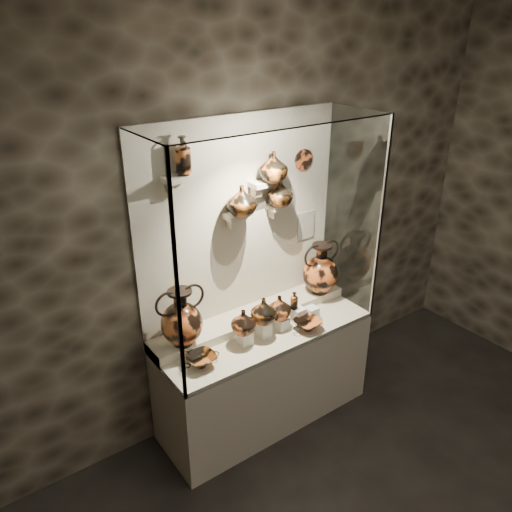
{
  "coord_description": "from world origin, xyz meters",
  "views": [
    {
      "loc": [
        -1.92,
        -0.37,
        2.95
      ],
      "look_at": [
        -0.08,
        2.19,
        1.47
      ],
      "focal_mm": 35.0,
      "sensor_mm": 36.0,
      "label": 1
    }
  ],
  "objects_px": {
    "ovoid_vase_b": "(273,167)",
    "amphora_left": "(182,317)",
    "amphora_right": "(321,268)",
    "jug_a": "(243,322)",
    "kylix_right": "(308,324)",
    "lekythos_tall": "(183,154)",
    "jug_c": "(279,307)",
    "ovoid_vase_c": "(280,193)",
    "kylix_left": "(201,359)",
    "lekythos_small": "(294,300)",
    "jug_b": "(263,311)",
    "ovoid_vase_a": "(242,201)"
  },
  "relations": [
    {
      "from": "amphora_right",
      "to": "lekythos_tall",
      "type": "distance_m",
      "value": 1.57
    },
    {
      "from": "amphora_right",
      "to": "ovoid_vase_c",
      "type": "xyz_separation_m",
      "value": [
        -0.38,
        0.08,
        0.7
      ]
    },
    {
      "from": "jug_b",
      "to": "ovoid_vase_a",
      "type": "bearing_deg",
      "value": 108.74
    },
    {
      "from": "jug_c",
      "to": "ovoid_vase_b",
      "type": "bearing_deg",
      "value": 44.65
    },
    {
      "from": "jug_c",
      "to": "amphora_left",
      "type": "bearing_deg",
      "value": 146.37
    },
    {
      "from": "jug_c",
      "to": "kylix_right",
      "type": "bearing_deg",
      "value": -62.97
    },
    {
      "from": "jug_a",
      "to": "jug_c",
      "type": "distance_m",
      "value": 0.34
    },
    {
      "from": "kylix_right",
      "to": "ovoid_vase_a",
      "type": "relative_size",
      "value": 1.19
    },
    {
      "from": "kylix_left",
      "to": "ovoid_vase_b",
      "type": "bearing_deg",
      "value": 39.64
    },
    {
      "from": "kylix_right",
      "to": "ovoid_vase_a",
      "type": "height_order",
      "value": "ovoid_vase_a"
    },
    {
      "from": "jug_b",
      "to": "lekythos_tall",
      "type": "bearing_deg",
      "value": 161.04
    },
    {
      "from": "amphora_right",
      "to": "lekythos_tall",
      "type": "relative_size",
      "value": 1.6
    },
    {
      "from": "jug_b",
      "to": "ovoid_vase_c",
      "type": "bearing_deg",
      "value": 54.3
    },
    {
      "from": "ovoid_vase_c",
      "to": "kylix_right",
      "type": "bearing_deg",
      "value": -79.49
    },
    {
      "from": "jug_a",
      "to": "kylix_left",
      "type": "bearing_deg",
      "value": -153.58
    },
    {
      "from": "kylix_right",
      "to": "lekythos_tall",
      "type": "height_order",
      "value": "lekythos_tall"
    },
    {
      "from": "ovoid_vase_b",
      "to": "ovoid_vase_c",
      "type": "relative_size",
      "value": 1.08
    },
    {
      "from": "amphora_left",
      "to": "ovoid_vase_a",
      "type": "distance_m",
      "value": 0.91
    },
    {
      "from": "jug_c",
      "to": "jug_a",
      "type": "bearing_deg",
      "value": 161.68
    },
    {
      "from": "jug_b",
      "to": "lekythos_small",
      "type": "height_order",
      "value": "jug_b"
    },
    {
      "from": "jug_a",
      "to": "amphora_left",
      "type": "bearing_deg",
      "value": 176.85
    },
    {
      "from": "jug_a",
      "to": "lekythos_tall",
      "type": "height_order",
      "value": "lekythos_tall"
    },
    {
      "from": "jug_c",
      "to": "kylix_left",
      "type": "height_order",
      "value": "jug_c"
    },
    {
      "from": "amphora_left",
      "to": "lekythos_tall",
      "type": "distance_m",
      "value": 1.11
    },
    {
      "from": "ovoid_vase_a",
      "to": "jug_c",
      "type": "bearing_deg",
      "value": -62.56
    },
    {
      "from": "ovoid_vase_b",
      "to": "amphora_left",
      "type": "bearing_deg",
      "value": 173.74
    },
    {
      "from": "kylix_right",
      "to": "ovoid_vase_c",
      "type": "xyz_separation_m",
      "value": [
        0.0,
        0.37,
        0.94
      ]
    },
    {
      "from": "jug_b",
      "to": "kylix_left",
      "type": "relative_size",
      "value": 0.76
    },
    {
      "from": "jug_a",
      "to": "jug_b",
      "type": "bearing_deg",
      "value": 17.8
    },
    {
      "from": "jug_a",
      "to": "ovoid_vase_c",
      "type": "height_order",
      "value": "ovoid_vase_c"
    },
    {
      "from": "amphora_right",
      "to": "jug_a",
      "type": "relative_size",
      "value": 2.34
    },
    {
      "from": "jug_a",
      "to": "lekythos_tall",
      "type": "relative_size",
      "value": 0.68
    },
    {
      "from": "lekythos_tall",
      "to": "ovoid_vase_a",
      "type": "xyz_separation_m",
      "value": [
        0.41,
        -0.05,
        -0.38
      ]
    },
    {
      "from": "amphora_left",
      "to": "jug_b",
      "type": "distance_m",
      "value": 0.6
    },
    {
      "from": "amphora_right",
      "to": "ovoid_vase_b",
      "type": "bearing_deg",
      "value": 147.63
    },
    {
      "from": "ovoid_vase_c",
      "to": "jug_b",
      "type": "bearing_deg",
      "value": -131.55
    },
    {
      "from": "amphora_left",
      "to": "jug_c",
      "type": "distance_m",
      "value": 0.75
    },
    {
      "from": "lekythos_small",
      "to": "kylix_right",
      "type": "height_order",
      "value": "lekythos_small"
    },
    {
      "from": "jug_a",
      "to": "kylix_right",
      "type": "relative_size",
      "value": 0.72
    },
    {
      "from": "lekythos_small",
      "to": "kylix_left",
      "type": "relative_size",
      "value": 0.62
    },
    {
      "from": "kylix_left",
      "to": "ovoid_vase_a",
      "type": "distance_m",
      "value": 1.12
    },
    {
      "from": "jug_b",
      "to": "lekythos_tall",
      "type": "distance_m",
      "value": 1.25
    },
    {
      "from": "amphora_right",
      "to": "ovoid_vase_c",
      "type": "distance_m",
      "value": 0.8
    },
    {
      "from": "kylix_left",
      "to": "lekythos_tall",
      "type": "relative_size",
      "value": 0.96
    },
    {
      "from": "jug_a",
      "to": "ovoid_vase_a",
      "type": "relative_size",
      "value": 0.86
    },
    {
      "from": "jug_b",
      "to": "ovoid_vase_c",
      "type": "relative_size",
      "value": 0.99
    },
    {
      "from": "kylix_left",
      "to": "ovoid_vase_c",
      "type": "relative_size",
      "value": 1.31
    },
    {
      "from": "ovoid_vase_a",
      "to": "kylix_right",
      "type": "bearing_deg",
      "value": -58.15
    },
    {
      "from": "jug_a",
      "to": "ovoid_vase_c",
      "type": "xyz_separation_m",
      "value": [
        0.51,
        0.25,
        0.79
      ]
    },
    {
      "from": "jug_a",
      "to": "ovoid_vase_b",
      "type": "xyz_separation_m",
      "value": [
        0.44,
        0.24,
        1.0
      ]
    }
  ]
}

